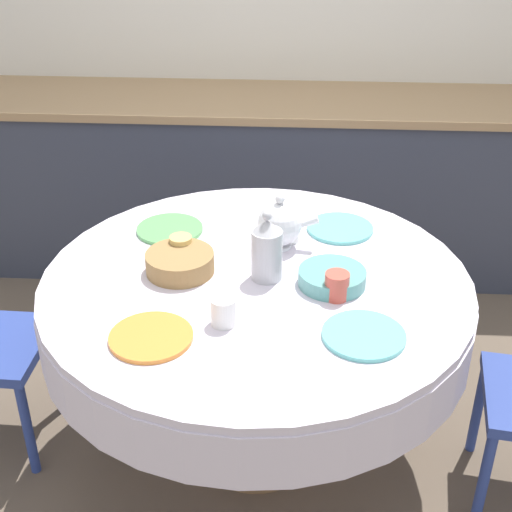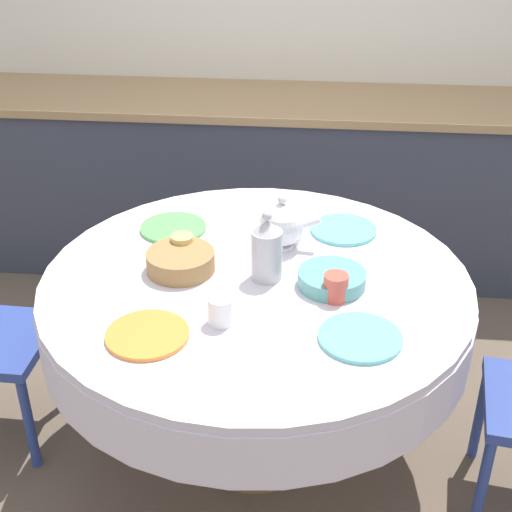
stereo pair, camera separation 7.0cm
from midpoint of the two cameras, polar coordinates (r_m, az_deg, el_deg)
ground_plane at (r=2.83m, az=-0.73°, el=-15.20°), size 12.00×12.00×0.00m
wall_back at (r=3.87m, az=1.21°, el=19.33°), size 7.00×0.05×2.60m
kitchen_counter at (r=3.80m, az=0.86°, el=5.90°), size 3.24×0.64×0.93m
dining_table at (r=2.42m, az=-0.83°, el=-4.17°), size 1.43×1.43×0.78m
plate_near_left at (r=2.09m, az=-9.35°, el=-6.42°), size 0.24×0.24×0.01m
cup_near_left at (r=2.11m, az=-3.57°, el=-4.44°), size 0.08×0.08×0.09m
plate_near_right at (r=2.09m, az=7.66°, el=-6.32°), size 0.24×0.24×0.01m
cup_near_right at (r=2.23m, az=5.59°, el=-2.40°), size 0.08×0.08×0.09m
plate_far_left at (r=2.65m, az=-7.66°, el=2.13°), size 0.24×0.24×0.01m
cup_far_left at (r=2.45m, az=-6.82°, el=0.62°), size 0.08×0.08×0.09m
plate_far_right at (r=2.65m, az=5.99°, el=2.21°), size 0.24×0.24×0.01m
cup_far_right at (r=2.55m, az=1.87°, el=2.14°), size 0.08×0.08×0.09m
coffee_carafe at (r=2.30m, az=0.00°, el=0.51°), size 0.10×0.10×0.24m
teapot at (r=2.49m, az=1.13°, el=2.57°), size 0.22×0.16×0.20m
bread_basket at (r=2.38m, az=-6.94°, el=-0.54°), size 0.23×0.23×0.07m
fruit_bowl at (r=2.31m, az=5.24°, el=-1.74°), size 0.22×0.22×0.05m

